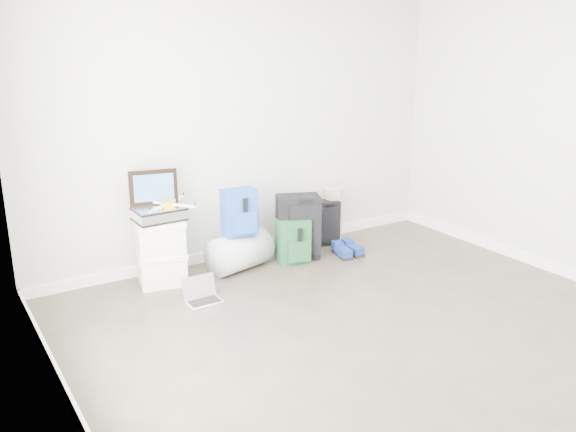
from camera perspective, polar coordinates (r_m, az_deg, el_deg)
ground at (r=4.58m, az=11.61°, el=-12.62°), size 5.00×5.00×0.00m
room_envelope at (r=4.04m, az=12.88°, el=9.29°), size 4.52×5.02×2.71m
boxes_stack at (r=5.66m, az=-11.77°, el=-3.33°), size 0.49×0.43×0.61m
briefcase at (r=5.55m, az=-11.99°, el=0.20°), size 0.43×0.32×0.12m
painting at (r=5.58m, az=-12.48°, el=2.63°), size 0.42×0.12×0.32m
drone at (r=5.53m, az=-11.20°, el=1.14°), size 0.47×0.47×0.05m
duffel_bag at (r=5.93m, az=-4.59°, el=-3.33°), size 0.66×0.49×0.37m
blue_backpack at (r=5.78m, az=-4.53°, el=0.27°), size 0.33×0.25×0.44m
large_suitcase at (r=6.16m, az=0.98°, el=-1.05°), size 0.49×0.41×0.66m
green_backpack at (r=6.08m, az=0.54°, el=-2.43°), size 0.36×0.30×0.45m
carry_on at (r=6.60m, az=3.45°, el=-0.63°), size 0.35×0.27×0.49m
shoes at (r=6.36m, az=5.58°, el=-3.23°), size 0.29×0.31×0.10m
rolled_rug at (r=6.70m, az=4.23°, el=0.12°), size 0.20×0.20×0.60m
laptop at (r=5.33m, az=-8.05°, el=-7.40°), size 0.30×0.22×0.21m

